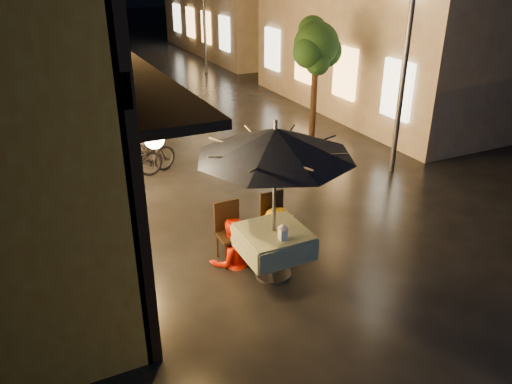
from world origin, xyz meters
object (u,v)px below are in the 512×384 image
cafe_table (273,242)px  person_yellow (278,210)px  patio_umbrella (275,143)px  table_lantern (283,231)px  streetlamp_near (408,39)px  bicycle_0 (143,158)px  person_orange (231,221)px

cafe_table → person_yellow: (0.38, 0.57, 0.17)m
patio_umbrella → table_lantern: (-0.00, -0.28, -1.23)m
streetlamp_near → bicycle_0: (-5.19, 2.08, -2.46)m
cafe_table → person_orange: (-0.43, 0.59, 0.17)m
cafe_table → table_lantern: size_ratio=3.96×
cafe_table → person_yellow: person_yellow is taller
table_lantern → person_orange: 0.98m
cafe_table → person_orange: bearing=126.5°
person_yellow → bicycle_0: bearing=-73.3°
person_orange → streetlamp_near: bearing=-157.4°
cafe_table → patio_umbrella: size_ratio=0.40×
patio_umbrella → person_orange: bearing=126.5°
streetlamp_near → cafe_table: 5.53m
streetlamp_near → person_orange: size_ratio=2.80×
patio_umbrella → streetlamp_near: bearing=29.8°
patio_umbrella → cafe_table: bearing=-90.0°
streetlamp_near → cafe_table: (-4.35, -2.49, -2.33)m
person_yellow → bicycle_0: person_yellow is taller
person_yellow → person_orange: bearing=-1.2°
cafe_table → person_orange: person_orange is taller
person_orange → bicycle_0: 4.01m
person_orange → patio_umbrella: bearing=127.5°
table_lantern → person_yellow: bearing=66.1°
bicycle_0 → streetlamp_near: bearing=-134.2°
streetlamp_near → bicycle_0: streetlamp_near is taller
cafe_table → table_lantern: (-0.00, -0.28, 0.33)m
streetlamp_near → person_yellow: size_ratio=2.78×
streetlamp_near → table_lantern: (-4.35, -2.77, -2.00)m
bicycle_0 → table_lantern: bearing=167.5°
person_orange → bicycle_0: bearing=-83.3°
streetlamp_near → table_lantern: 5.53m
streetlamp_near → cafe_table: streetlamp_near is taller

